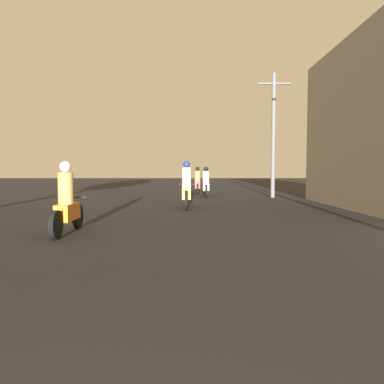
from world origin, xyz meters
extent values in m
cylinder|color=black|center=(-2.04, 8.49, 0.29)|extent=(0.10, 0.58, 0.58)
cylinder|color=black|center=(-2.04, 7.07, 0.29)|extent=(0.10, 0.58, 0.58)
cube|color=orange|center=(-2.04, 7.78, 0.47)|extent=(0.30, 0.88, 0.36)
cylinder|color=black|center=(-2.04, 8.24, 0.75)|extent=(0.60, 0.04, 0.04)
cylinder|color=#B28E47|center=(-2.04, 7.69, 0.99)|extent=(0.32, 0.32, 0.67)
sphere|color=silver|center=(-2.04, 7.69, 1.44)|extent=(0.24, 0.24, 0.24)
cylinder|color=black|center=(0.46, 13.74, 0.34)|extent=(0.10, 0.68, 0.68)
cylinder|color=black|center=(0.46, 12.46, 0.34)|extent=(0.10, 0.68, 0.68)
cube|color=gold|center=(0.46, 13.10, 0.54)|extent=(0.30, 0.88, 0.41)
cylinder|color=black|center=(0.46, 13.51, 0.85)|extent=(0.60, 0.04, 0.04)
cylinder|color=silver|center=(0.46, 13.01, 1.10)|extent=(0.32, 0.32, 0.70)
sphere|color=navy|center=(0.46, 13.01, 1.57)|extent=(0.24, 0.24, 0.24)
cylinder|color=black|center=(1.35, 19.24, 0.33)|extent=(0.10, 0.66, 0.66)
cylinder|color=black|center=(1.35, 17.90, 0.33)|extent=(0.10, 0.66, 0.66)
cube|color=silver|center=(1.35, 18.57, 0.51)|extent=(0.30, 0.78, 0.35)
cylinder|color=black|center=(1.35, 19.00, 0.78)|extent=(0.60, 0.04, 0.04)
cylinder|color=silver|center=(1.35, 18.49, 0.99)|extent=(0.32, 0.32, 0.61)
sphere|color=black|center=(1.35, 18.49, 1.41)|extent=(0.24, 0.24, 0.24)
cylinder|color=black|center=(0.97, 22.07, 0.29)|extent=(0.10, 0.59, 0.59)
cylinder|color=black|center=(0.97, 20.76, 0.29)|extent=(0.10, 0.59, 0.59)
cube|color=red|center=(0.97, 21.42, 0.50)|extent=(0.30, 0.90, 0.41)
cylinder|color=black|center=(0.97, 21.84, 0.80)|extent=(0.60, 0.04, 0.04)
cylinder|color=#B28E47|center=(0.97, 21.33, 1.01)|extent=(0.32, 0.32, 0.61)
sphere|color=black|center=(0.97, 21.33, 1.43)|extent=(0.24, 0.24, 0.24)
cylinder|color=slate|center=(4.66, 18.25, 3.04)|extent=(0.20, 0.20, 6.08)
cylinder|color=slate|center=(4.66, 18.25, 5.58)|extent=(1.60, 0.10, 0.10)
camera|label=1|loc=(0.65, -0.26, 1.38)|focal=35.00mm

